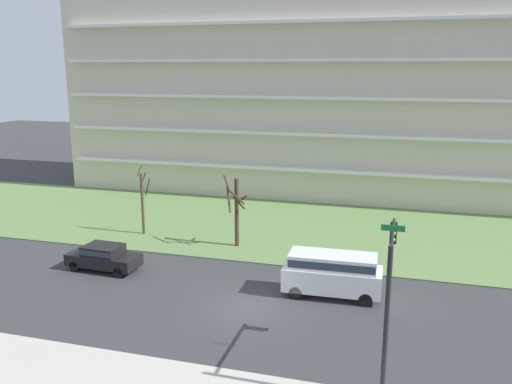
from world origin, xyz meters
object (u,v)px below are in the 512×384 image
sedan_black_center_left (104,256)px  traffic_signal_mast (389,282)px  tree_far_left (143,201)px  tree_left (236,209)px  van_white_near_left (332,272)px

sedan_black_center_left → traffic_signal_mast: size_ratio=0.73×
tree_far_left → traffic_signal_mast: (17.86, -14.54, 1.66)m
tree_left → sedan_black_center_left: size_ratio=1.11×
tree_left → traffic_signal_mast: 17.35m
tree_left → van_white_near_left: (7.40, -6.26, -1.28)m
traffic_signal_mast → van_white_near_left: bearing=112.3°
sedan_black_center_left → traffic_signal_mast: (16.89, -7.49, 3.32)m
tree_left → tree_far_left: bearing=173.8°
van_white_near_left → sedan_black_center_left: van_white_near_left is taller
van_white_near_left → traffic_signal_mast: 8.56m
tree_far_left → van_white_near_left: tree_far_left is taller
van_white_near_left → tree_left: bearing=-42.0°
tree_left → traffic_signal_mast: traffic_signal_mast is taller
tree_far_left → tree_left: 7.43m
tree_far_left → sedan_black_center_left: size_ratio=1.15×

